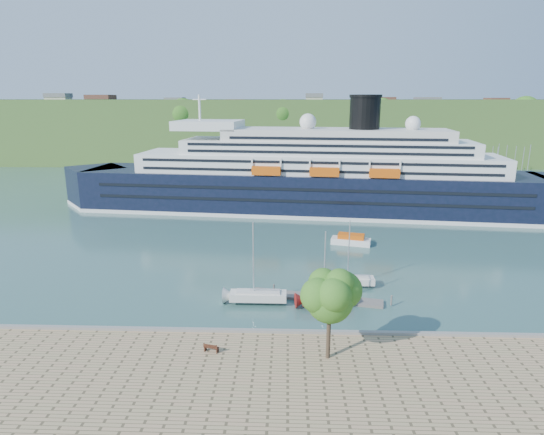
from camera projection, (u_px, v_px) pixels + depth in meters
The scene contains 11 objects.
ground at pixel (288, 340), 47.38m from camera, with size 400.00×400.00×0.00m, color #325957.
far_hillside at pixel (288, 130), 184.47m from camera, with size 400.00×50.00×24.00m, color #3F6327.
quay_coping at pixel (288, 331), 46.89m from camera, with size 220.00×0.50×0.30m, color slate.
cruise_ship at pixel (307, 154), 98.49m from camera, with size 112.66×16.41×25.30m, color black, non-canonical shape.
park_bench at pixel (211, 347), 43.33m from camera, with size 1.51×0.62×0.97m, color #4F2616, non-canonical shape.
promenade_tree at pixel (329, 311), 41.26m from camera, with size 5.77×5.77×9.56m, color #2A6019, non-canonical shape.
floating_pontoon at pixel (316, 298), 57.08m from camera, with size 16.44×2.01×0.37m, color #69645D, non-canonical shape.
sailboat_white_near at pixel (258, 266), 54.62m from camera, with size 7.67×2.13×9.91m, color silver, non-canonical shape.
sailboat_red at pixel (328, 271), 54.07m from camera, with size 7.01×1.95×9.05m, color maroon, non-canonical shape.
sailboat_white_far at pixel (352, 256), 59.81m from camera, with size 6.80×1.89×8.78m, color silver, non-canonical shape.
tender_launch at pixel (351, 239), 78.29m from camera, with size 6.74×2.31×1.86m, color #D5520C, non-canonical shape.
Camera 1 is at (-0.20, -42.58, 24.47)m, focal length 30.00 mm.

